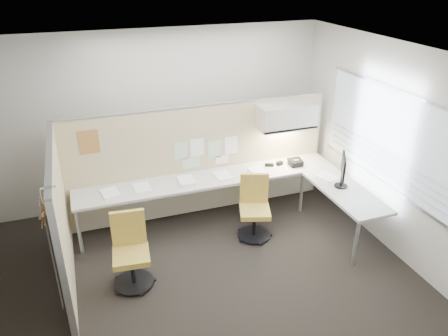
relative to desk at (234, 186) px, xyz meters
name	(u,v)px	position (x,y,z in m)	size (l,w,h in m)	color
floor	(196,278)	(-0.93, -1.13, -0.61)	(5.50, 4.50, 0.01)	black
ceiling	(188,57)	(-0.93, -1.13, 2.20)	(5.50, 4.50, 0.01)	white
wall_back	(154,119)	(-0.93, 1.12, 0.80)	(5.50, 0.02, 2.80)	beige
wall_front	(279,318)	(-0.93, -3.38, 0.80)	(5.50, 0.02, 2.80)	beige
wall_right	(391,149)	(1.82, -1.13, 0.80)	(0.02, 4.50, 2.80)	beige
window_pane	(391,139)	(1.79, -1.13, 0.95)	(0.01, 2.80, 1.30)	#97A4B0
partition_back	(200,161)	(-0.38, 0.47, 0.27)	(4.10, 0.06, 1.75)	#CEBD8E
partition_left	(62,221)	(-2.43, -0.63, 0.27)	(0.06, 2.20, 1.75)	#CEBD8E
desk	(234,186)	(0.00, 0.00, 0.00)	(4.00, 2.07, 0.73)	beige
overhead_bin	(287,117)	(0.97, 0.26, 0.91)	(0.90, 0.36, 0.38)	beige
task_light_strip	(286,129)	(0.97, 0.26, 0.70)	(0.60, 0.06, 0.02)	#FFEABF
pinned_papers	(205,152)	(-0.30, 0.44, 0.43)	(1.01, 0.00, 0.47)	#8CBF8C
poster	(89,142)	(-1.98, 0.44, 0.82)	(0.28, 0.00, 0.35)	orange
chair_left	(131,253)	(-1.70, -0.93, -0.16)	(0.50, 0.51, 0.94)	black
chair_right	(254,209)	(0.15, -0.46, -0.17)	(0.54, 0.55, 0.92)	black
monitor	(343,169)	(1.37, -0.76, 0.41)	(0.26, 0.41, 0.48)	black
phone	(295,162)	(1.08, 0.10, 0.18)	(0.21, 0.20, 0.12)	black
stapler	(269,165)	(0.68, 0.21, 0.15)	(0.14, 0.04, 0.05)	black
tape_dispenser	(280,163)	(0.86, 0.20, 0.16)	(0.10, 0.06, 0.06)	black
coat_hook	(45,222)	(-2.51, -1.50, 0.81)	(0.18, 0.47, 1.40)	silver
paper_stack_0	(110,193)	(-1.80, 0.13, 0.14)	(0.23, 0.30, 0.03)	white
paper_stack_1	(142,187)	(-1.35, 0.16, 0.14)	(0.23, 0.30, 0.02)	white
paper_stack_2	(186,181)	(-0.70, 0.11, 0.15)	(0.23, 0.30, 0.05)	white
paper_stack_3	(223,175)	(-0.13, 0.14, 0.14)	(0.23, 0.30, 0.02)	white
paper_stack_4	(258,171)	(0.43, 0.08, 0.14)	(0.23, 0.30, 0.03)	white
paper_stack_5	(327,177)	(1.33, -0.44, 0.14)	(0.23, 0.30, 0.02)	white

